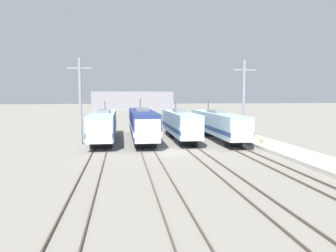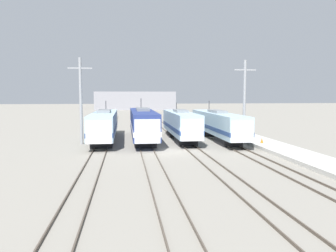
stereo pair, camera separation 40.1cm
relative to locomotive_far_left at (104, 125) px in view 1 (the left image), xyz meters
The scene contains 14 objects.
ground_plane 11.84m from the locomotive_far_left, 48.88° to the right, with size 400.00×400.00×0.00m, color gray.
rail_pair_far_left 9.01m from the locomotive_far_left, 90.00° to the right, with size 1.50×120.00×0.15m.
rail_pair_center_left 10.36m from the locomotive_far_left, 59.80° to the right, with size 1.51×120.00×0.15m.
rail_pair_center_right 13.62m from the locomotive_far_left, 40.66° to the right, with size 1.51×120.00×0.15m.
rail_pair_far_right 17.77m from the locomotive_far_left, 29.80° to the right, with size 1.50×120.00×0.15m.
locomotive_far_left is the anchor object (origin of this frame).
locomotive_center_left 5.12m from the locomotive_far_left, ahead, with size 3.04×19.30×5.61m.
locomotive_center_right 10.24m from the locomotive_far_left, ahead, with size 2.81×16.13×5.02m.
locomotive_far_right 15.33m from the locomotive_far_left, ahead, with size 2.78×19.90×5.25m.
catenary_tower_left 4.96m from the locomotive_far_left, 136.03° to the right, with size 2.94×0.36×10.63m.
catenary_tower_right 18.80m from the locomotive_far_left, ahead, with size 2.94×0.36×10.63m.
platform 21.59m from the locomotive_far_left, 24.08° to the right, with size 4.00×120.00×0.41m.
traffic_cone 20.21m from the locomotive_far_left, 20.45° to the right, with size 0.33×0.33×0.60m.
depot_building 97.32m from the locomotive_far_left, 85.88° to the left, with size 33.43×12.69×7.56m.
Camera 1 is at (-5.25, -35.03, 6.08)m, focal length 35.00 mm.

